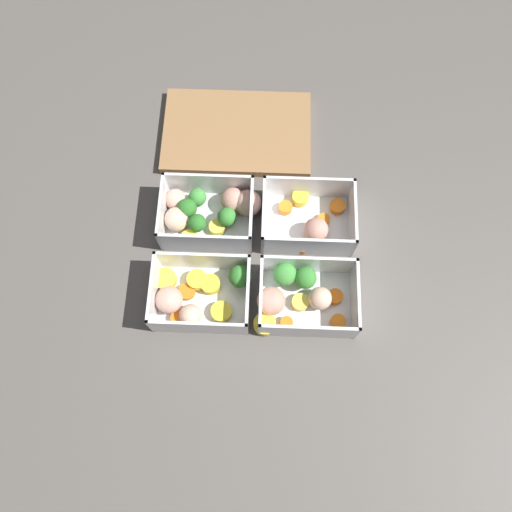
{
  "coord_description": "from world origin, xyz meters",
  "views": [
    {
      "loc": [
        0.01,
        -0.29,
        0.83
      ],
      "look_at": [
        0.0,
        0.0,
        0.02
      ],
      "focal_mm": 35.0,
      "sensor_mm": 36.0,
      "label": 1
    }
  ],
  "objects": [
    {
      "name": "cutting_board",
      "position": [
        -0.05,
        0.26,
        0.01
      ],
      "size": [
        0.28,
        0.18,
        0.02
      ],
      "color": "olive",
      "rests_on": "ground_plane"
    },
    {
      "name": "container_near_left",
      "position": [
        -0.09,
        -0.07,
        0.02
      ],
      "size": [
        0.17,
        0.12,
        0.07
      ],
      "color": "white",
      "rests_on": "ground_plane"
    },
    {
      "name": "container_far_right",
      "position": [
        0.09,
        0.07,
        0.02
      ],
      "size": [
        0.16,
        0.13,
        0.07
      ],
      "color": "white",
      "rests_on": "ground_plane"
    },
    {
      "name": "container_near_right",
      "position": [
        0.07,
        -0.07,
        0.03
      ],
      "size": [
        0.17,
        0.12,
        0.07
      ],
      "color": "white",
      "rests_on": "ground_plane"
    },
    {
      "name": "container_far_left",
      "position": [
        -0.09,
        0.08,
        0.03
      ],
      "size": [
        0.18,
        0.12,
        0.07
      ],
      "color": "white",
      "rests_on": "ground_plane"
    },
    {
      "name": "ground_plane",
      "position": [
        0.0,
        0.0,
        0.0
      ],
      "size": [
        4.0,
        4.0,
        0.0
      ],
      "primitive_type": "plane",
      "color": "#56514C"
    }
  ]
}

